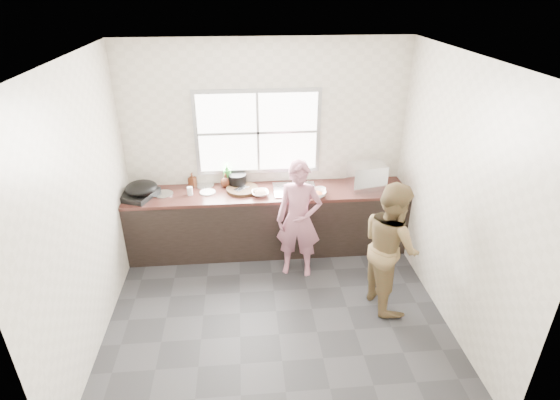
{
  "coord_description": "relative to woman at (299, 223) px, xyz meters",
  "views": [
    {
      "loc": [
        -0.29,
        -3.74,
        3.29
      ],
      "look_at": [
        0.1,
        0.65,
        1.05
      ],
      "focal_mm": 28.0,
      "sensor_mm": 36.0,
      "label": 1
    }
  ],
  "objects": [
    {
      "name": "floor",
      "position": [
        -0.33,
        -0.73,
        -0.69
      ],
      "size": [
        3.6,
        3.2,
        0.01
      ],
      "primitive_type": "cube",
      "color": "#28282A",
      "rests_on": "ground"
    },
    {
      "name": "ceiling",
      "position": [
        -0.33,
        -0.73,
        2.02
      ],
      "size": [
        3.6,
        3.2,
        0.01
      ],
      "primitive_type": "cube",
      "color": "silver",
      "rests_on": "wall_back"
    },
    {
      "name": "wall_back",
      "position": [
        -0.33,
        0.88,
        0.66
      ],
      "size": [
        3.6,
        0.01,
        2.7
      ],
      "primitive_type": "cube",
      "color": "beige",
      "rests_on": "ground"
    },
    {
      "name": "wall_left",
      "position": [
        -2.14,
        -0.73,
        0.66
      ],
      "size": [
        0.01,
        3.2,
        2.7
      ],
      "primitive_type": "cube",
      "color": "silver",
      "rests_on": "ground"
    },
    {
      "name": "wall_right",
      "position": [
        1.47,
        -0.73,
        0.66
      ],
      "size": [
        0.01,
        3.2,
        2.7
      ],
      "primitive_type": "cube",
      "color": "beige",
      "rests_on": "ground"
    },
    {
      "name": "wall_front",
      "position": [
        -0.33,
        -2.33,
        0.66
      ],
      "size": [
        3.6,
        0.01,
        2.7
      ],
      "primitive_type": "cube",
      "color": "beige",
      "rests_on": "ground"
    },
    {
      "name": "cabinet",
      "position": [
        -0.33,
        0.56,
        -0.28
      ],
      "size": [
        3.6,
        0.62,
        0.82
      ],
      "primitive_type": "cube",
      "color": "black",
      "rests_on": "floor"
    },
    {
      "name": "countertop",
      "position": [
        -0.33,
        0.56,
        0.15
      ],
      "size": [
        3.6,
        0.64,
        0.04
      ],
      "primitive_type": "cube",
      "color": "#391C17",
      "rests_on": "cabinet"
    },
    {
      "name": "sink",
      "position": [
        0.02,
        0.56,
        0.18
      ],
      "size": [
        0.55,
        0.45,
        0.02
      ],
      "primitive_type": "cube",
      "color": "silver",
      "rests_on": "countertop"
    },
    {
      "name": "faucet",
      "position": [
        0.02,
        0.76,
        0.32
      ],
      "size": [
        0.02,
        0.02,
        0.3
      ],
      "primitive_type": "cylinder",
      "color": "silver",
      "rests_on": "countertop"
    },
    {
      "name": "window_frame",
      "position": [
        -0.43,
        0.86,
        0.86
      ],
      "size": [
        1.6,
        0.05,
        1.1
      ],
      "primitive_type": "cube",
      "color": "#9EA0A5",
      "rests_on": "wall_back"
    },
    {
      "name": "window_glazing",
      "position": [
        -0.43,
        0.84,
        0.86
      ],
      "size": [
        1.5,
        0.01,
        1.0
      ],
      "primitive_type": "cube",
      "color": "white",
      "rests_on": "window_frame"
    },
    {
      "name": "woman",
      "position": [
        0.0,
        0.0,
        0.0
      ],
      "size": [
        0.57,
        0.44,
        1.38
      ],
      "primitive_type": "imported",
      "rotation": [
        0.0,
        0.0,
        -0.23
      ],
      "color": "#A96578",
      "rests_on": "floor"
    },
    {
      "name": "person_side",
      "position": [
        0.91,
        -0.65,
        0.05
      ],
      "size": [
        0.67,
        0.8,
        1.47
      ],
      "primitive_type": "imported",
      "rotation": [
        0.0,
        0.0,
        1.74
      ],
      "color": "brown",
      "rests_on": "floor"
    },
    {
      "name": "cutting_board",
      "position": [
        -0.66,
        0.6,
        0.19
      ],
      "size": [
        0.52,
        0.52,
        0.04
      ],
      "primitive_type": "cylinder",
      "rotation": [
        0.0,
        0.0,
        -0.33
      ],
      "color": "black",
      "rests_on": "countertop"
    },
    {
      "name": "cleaver",
      "position": [
        -0.67,
        0.58,
        0.21
      ],
      "size": [
        0.2,
        0.2,
        0.01
      ],
      "primitive_type": "cube",
      "rotation": [
        0.0,
        0.0,
        0.77
      ],
      "color": "silver",
      "rests_on": "cutting_board"
    },
    {
      "name": "bowl_mince",
      "position": [
        -0.43,
        0.45,
        0.2
      ],
      "size": [
        0.24,
        0.24,
        0.05
      ],
      "primitive_type": "imported",
      "rotation": [
        0.0,
        0.0,
        0.1
      ],
      "color": "white",
      "rests_on": "countertop"
    },
    {
      "name": "bowl_crabs",
      "position": [
        0.27,
        0.35,
        0.2
      ],
      "size": [
        0.21,
        0.21,
        0.06
      ],
      "primitive_type": "imported",
      "rotation": [
        0.0,
        0.0,
        0.12
      ],
      "color": "white",
      "rests_on": "countertop"
    },
    {
      "name": "bowl_held",
      "position": [
        0.34,
        0.49,
        0.2
      ],
      "size": [
        0.22,
        0.22,
        0.06
      ],
      "primitive_type": "imported",
      "rotation": [
        0.0,
        0.0,
        -0.23
      ],
      "color": "silver",
      "rests_on": "countertop"
    },
    {
      "name": "black_pot",
      "position": [
        -0.72,
        0.75,
        0.25
      ],
      "size": [
        0.27,
        0.27,
        0.17
      ],
      "primitive_type": "cylinder",
      "rotation": [
        0.0,
        0.0,
        0.15
      ],
      "color": "black",
      "rests_on": "countertop"
    },
    {
      "name": "plate_food",
      "position": [
        -1.1,
        0.58,
        0.18
      ],
      "size": [
        0.24,
        0.24,
        0.02
      ],
      "primitive_type": "cylinder",
      "rotation": [
        0.0,
        0.0,
        0.21
      ],
      "color": "silver",
      "rests_on": "countertop"
    },
    {
      "name": "bottle_green",
      "position": [
        -0.84,
        0.79,
        0.32
      ],
      "size": [
        0.15,
        0.15,
        0.3
      ],
      "primitive_type": "imported",
      "rotation": [
        0.0,
        0.0,
        -0.29
      ],
      "color": "#2C862C",
      "rests_on": "countertop"
    },
    {
      "name": "bottle_brown_tall",
      "position": [
        -1.3,
        0.79,
        0.26
      ],
      "size": [
        0.1,
        0.1,
        0.17
      ],
      "primitive_type": "imported",
      "rotation": [
        0.0,
        0.0,
        -0.4
      ],
      "color": "#472211",
      "rests_on": "countertop"
    },
    {
      "name": "bottle_brown_short",
      "position": [
        -0.87,
        0.75,
        0.25
      ],
      "size": [
        0.14,
        0.14,
        0.17
      ],
      "primitive_type": "imported",
      "rotation": [
        0.0,
        0.0,
        -0.13
      ],
      "color": "#441E11",
      "rests_on": "countertop"
    },
    {
      "name": "glass_jar",
      "position": [
        -1.31,
        0.55,
        0.22
      ],
      "size": [
        0.08,
        0.08,
        0.1
      ],
      "primitive_type": "cylinder",
      "rotation": [
        0.0,
        0.0,
        -0.08
      ],
      "color": "white",
      "rests_on": "countertop"
    },
    {
      "name": "burner",
      "position": [
        -1.98,
        0.55,
        0.2
      ],
      "size": [
        0.58,
        0.58,
        0.07
      ],
      "primitive_type": "cube",
      "rotation": [
        0.0,
        0.0,
        -0.39
      ],
      "color": "black",
      "rests_on": "countertop"
    },
    {
      "name": "wok",
      "position": [
        -1.89,
        0.51,
        0.31
      ],
      "size": [
        0.43,
        0.43,
        0.15
      ],
      "primitive_type": "ellipsoid",
      "rotation": [
        0.0,
        0.0,
        -0.09
      ],
      "color": "black",
      "rests_on": "burner"
    },
    {
      "name": "dish_rack",
      "position": [
        0.94,
        0.54,
        0.34
      ],
      "size": [
        0.48,
        0.36,
        0.33
      ],
      "primitive_type": "cube",
      "rotation": [
        0.0,
        0.0,
        0.11
      ],
      "color": "silver",
      "rests_on": "countertop"
    },
    {
      "name": "pot_lid_left",
      "position": [
        -1.65,
        0.58,
        0.18
      ],
      "size": [
        0.32,
        0.32,
        0.01
      ],
      "primitive_type": "cylinder",
      "rotation": [
        0.0,
        0.0,
        0.34
      ],
      "color": "silver",
      "rests_on": "countertop"
    },
    {
      "name": "pot_lid_right",
      "position": [
        -1.15,
        0.79,
        0.18
      ],
      "size": [
        0.32,
        0.32,
        0.01
      ],
      "primitive_type": "cylinder",
      "rotation": [
        0.0,
        0.0,
        0.33
      ],
      "color": "silver",
      "rests_on": "countertop"
    }
  ]
}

